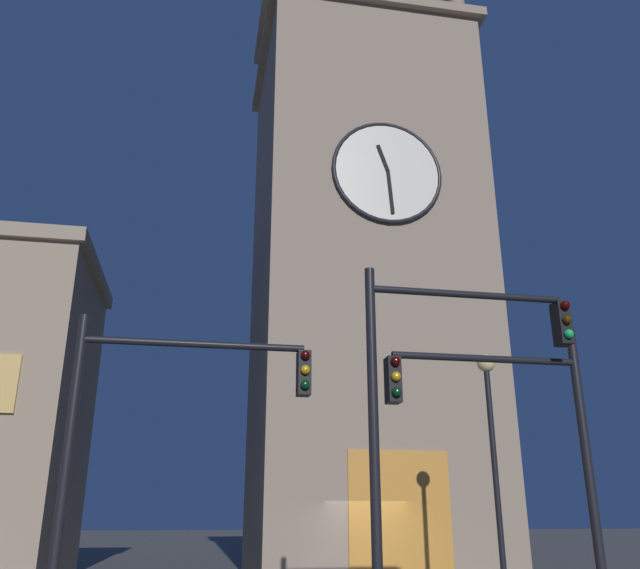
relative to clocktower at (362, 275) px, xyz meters
The scene contains 5 objects.
clocktower is the anchor object (origin of this frame).
traffic_signal_near 16.20m from the clocktower, 80.38° to the left, with size 3.55×0.41×5.92m.
traffic_signal_mid 16.00m from the clocktower, 86.08° to the left, with size 3.47×0.41×5.21m.
traffic_signal_far 16.85m from the clocktower, 62.99° to the left, with size 3.81×0.41×5.15m.
street_lamp 11.70m from the clocktower, 94.75° to the left, with size 0.44×0.44×5.86m.
Camera 1 is at (5.13, 19.12, 2.04)m, focal length 36.80 mm.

